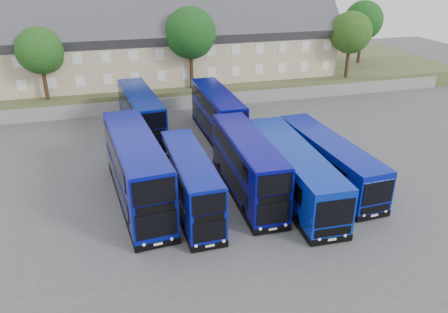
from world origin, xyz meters
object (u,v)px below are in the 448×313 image
dd_front_mid (191,184)px  tree_west (41,52)px  dd_front_left (137,171)px  tree_mid (191,35)px  coach_east_a (293,172)px  tree_far (364,22)px  tree_east (351,34)px

dd_front_mid → tree_west: 26.06m
dd_front_left → tree_mid: tree_mid is taller
dd_front_left → dd_front_mid: bearing=-36.3°
dd_front_left → dd_front_mid: size_ratio=1.23×
coach_east_a → tree_far: size_ratio=1.55×
coach_east_a → dd_front_mid: bearing=-176.4°
dd_front_left → coach_east_a: size_ratio=0.93×
tree_far → tree_east: bearing=-130.6°
dd_front_left → tree_west: bearing=104.5°
dd_front_mid → tree_west: (-10.88, 23.13, 5.07)m
coach_east_a → tree_mid: 24.38m
tree_west → tree_east: tree_east is taller
tree_west → tree_mid: size_ratio=0.83×
dd_front_mid → tree_far: (31.12, 30.13, 5.75)m
tree_mid → tree_east: size_ratio=1.12×
dd_front_left → dd_front_mid: 4.01m
dd_front_mid → tree_east: tree_east is taller
dd_front_left → dd_front_mid: dd_front_left is taller
tree_mid → tree_far: size_ratio=1.06×
dd_front_left → tree_west: (-7.47, 21.06, 4.64)m
dd_front_mid → tree_mid: 24.93m
tree_west → tree_far: (42.00, 7.00, 0.68)m
coach_east_a → tree_east: tree_east is taller
tree_west → tree_far: 42.58m
coach_east_a → tree_far: tree_far is taller
coach_east_a → tree_east: size_ratio=1.64×
tree_mid → tree_far: tree_mid is taller
tree_west → tree_far: size_ratio=0.88×
dd_front_mid → coach_east_a: size_ratio=0.76×
tree_west → tree_mid: tree_mid is taller
tree_west → tree_east: 36.00m
dd_front_left → tree_east: (28.53, 21.06, 4.98)m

